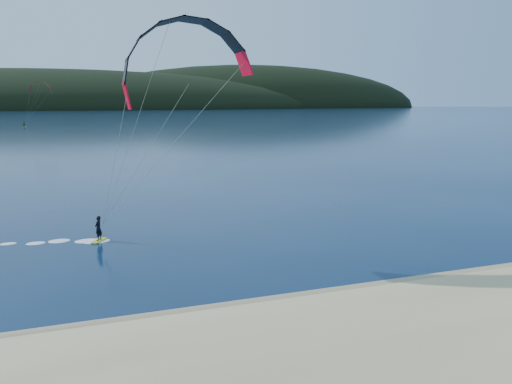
% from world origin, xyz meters
% --- Properties ---
extents(ground, '(1800.00, 1800.00, 0.00)m').
position_xyz_m(ground, '(0.00, 0.00, 0.00)').
color(ground, '#061931').
rests_on(ground, ground).
extents(wet_sand, '(220.00, 2.50, 0.10)m').
position_xyz_m(wet_sand, '(0.00, 4.50, 0.05)').
color(wet_sand, olive).
rests_on(wet_sand, ground).
extents(headland, '(1200.00, 310.00, 140.00)m').
position_xyz_m(headland, '(0.63, 745.28, 0.00)').
color(headland, black).
rests_on(headland, ground).
extents(kitesurfer_near, '(21.24, 8.69, 14.73)m').
position_xyz_m(kitesurfer_near, '(-0.15, 14.44, 11.16)').
color(kitesurfer_near, gold).
rests_on(kitesurfer_near, ground).
extents(kitesurfer_far, '(12.78, 7.36, 16.41)m').
position_xyz_m(kitesurfer_far, '(-24.70, 199.50, 13.94)').
color(kitesurfer_far, gold).
rests_on(kitesurfer_far, ground).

